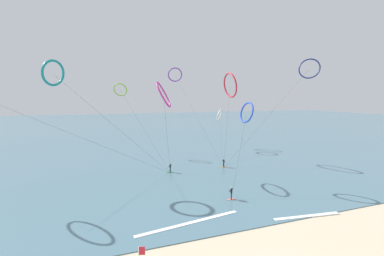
# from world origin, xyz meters

# --- Properties ---
(sea_water) EXTENTS (400.00, 200.00, 0.08)m
(sea_water) POSITION_xyz_m (0.00, 108.45, 0.04)
(sea_water) COLOR slate
(sea_water) RESTS_ON ground
(surfer_coral) EXTENTS (1.40, 0.71, 1.70)m
(surfer_coral) POSITION_xyz_m (2.79, 15.71, 0.82)
(surfer_coral) COLOR #EA7260
(surfer_coral) RESTS_ON ground
(surfer_amber) EXTENTS (1.40, 0.60, 1.70)m
(surfer_amber) POSITION_xyz_m (8.63, 29.83, 0.82)
(surfer_amber) COLOR orange
(surfer_amber) RESTS_ON ground
(surfer_emerald) EXTENTS (1.40, 0.71, 1.70)m
(surfer_emerald) POSITION_xyz_m (-1.90, 29.88, 0.82)
(surfer_emerald) COLOR #199351
(surfer_emerald) RESTS_ON ground
(kite_teal) EXTENTS (19.23, 3.59, 18.97)m
(kite_teal) POSITION_xyz_m (-19.49, 29.95, 16.98)
(kite_teal) COLOR teal
(kite_teal) RESTS_ON ground
(kite_magenta) EXTENTS (4.08, 5.41, 16.10)m
(kite_magenta) POSITION_xyz_m (-3.11, 29.03, 13.87)
(kite_magenta) COLOR #CC288E
(kite_magenta) RESTS_ON ground
(kite_ivory) EXTENTS (7.80, 16.90, 10.69)m
(kite_ivory) POSITION_xyz_m (14.78, 44.97, 9.07)
(kite_ivory) COLOR silver
(kite_ivory) RESTS_ON ground
(kite_navy) EXTENTS (22.03, 3.92, 21.71)m
(kite_navy) POSITION_xyz_m (28.89, 30.69, 19.51)
(kite_navy) COLOR navy
(kite_navy) RESTS_ON ground
(kite_crimson) EXTENTS (4.97, 8.78, 18.70)m
(kite_crimson) POSITION_xyz_m (12.88, 35.87, 16.01)
(kite_crimson) COLOR red
(kite_crimson) RESTS_ON ground
(kite_lime) EXTENTS (8.94, 20.13, 16.79)m
(kite_lime) POSITION_xyz_m (-9.04, 48.68, 15.21)
(kite_lime) COLOR #8CC62D
(kite_lime) RESTS_ON ground
(kite_cobalt) EXTENTS (5.46, 6.42, 12.79)m
(kite_cobalt) POSITION_xyz_m (7.66, 20.44, 11.14)
(kite_cobalt) COLOR #2647B7
(kite_cobalt) RESTS_ON ground
(kite_violet) EXTENTS (4.30, 28.74, 21.93)m
(kite_violet) POSITION_xyz_m (6.58, 57.42, 19.89)
(kite_violet) COLOR purple
(kite_violet) RESTS_ON ground
(wave_crest_near) EXTENTS (8.04, 1.47, 0.12)m
(wave_crest_near) POSITION_xyz_m (8.66, 8.76, 0.06)
(wave_crest_near) COLOR white
(wave_crest_near) RESTS_ON ground
(wave_crest_mid) EXTENTS (11.93, 2.15, 0.12)m
(wave_crest_mid) POSITION_xyz_m (-4.31, 11.58, 0.06)
(wave_crest_mid) COLOR white
(wave_crest_mid) RESTS_ON ground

